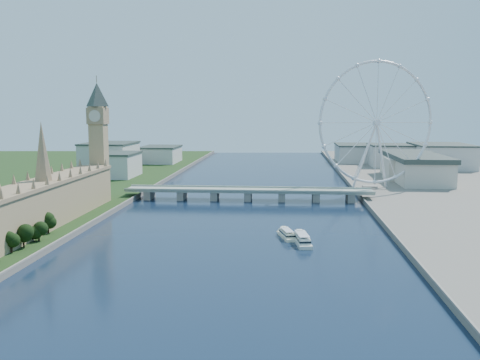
# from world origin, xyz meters

# --- Properties ---
(ground) EXTENTS (2000.00, 2000.00, 0.00)m
(ground) POSITION_xyz_m (0.00, 0.00, 0.00)
(ground) COLOR #173141
(ground) RESTS_ON ground
(parliament_range) EXTENTS (24.00, 200.00, 70.00)m
(parliament_range) POSITION_xyz_m (-128.00, 170.00, 18.48)
(parliament_range) COLOR tan
(parliament_range) RESTS_ON ground
(big_ben) EXTENTS (20.02, 20.02, 110.00)m
(big_ben) POSITION_xyz_m (-128.00, 278.00, 66.57)
(big_ben) COLOR tan
(big_ben) RESTS_ON ground
(westminster_bridge) EXTENTS (220.00, 22.00, 9.50)m
(westminster_bridge) POSITION_xyz_m (0.00, 300.00, 6.63)
(westminster_bridge) COLOR gray
(westminster_bridge) RESTS_ON ground
(london_eye) EXTENTS (113.60, 39.12, 124.30)m
(london_eye) POSITION_xyz_m (119.98, 355.08, 67.52)
(london_eye) COLOR silver
(london_eye) RESTS_ON ground
(county_hall) EXTENTS (54.00, 144.00, 35.00)m
(county_hall) POSITION_xyz_m (175.00, 430.00, 0.00)
(county_hall) COLOR beige
(county_hall) RESTS_ON ground
(city_skyline) EXTENTS (505.00, 280.00, 32.00)m
(city_skyline) POSITION_xyz_m (39.22, 560.08, 16.96)
(city_skyline) COLOR beige
(city_skyline) RESTS_ON ground
(tour_boat_near) EXTENTS (13.61, 27.82, 5.93)m
(tour_boat_near) POSITION_xyz_m (34.28, 159.68, 0.00)
(tour_boat_near) COLOR #F7F1CE
(tour_boat_near) RESTS_ON ground
(tour_boat_far) EXTENTS (12.60, 32.43, 7.00)m
(tour_boat_far) POSITION_xyz_m (43.31, 145.05, 0.00)
(tour_boat_far) COLOR silver
(tour_boat_far) RESTS_ON ground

